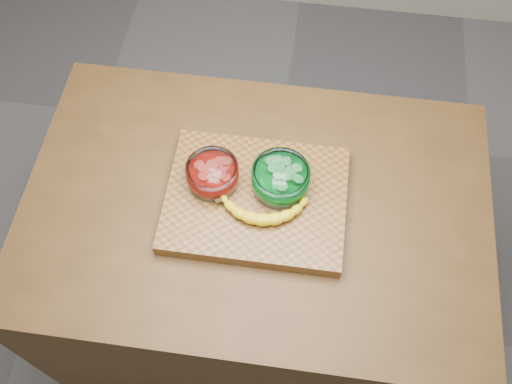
# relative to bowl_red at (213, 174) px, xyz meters

# --- Properties ---
(ground) EXTENTS (3.50, 3.50, 0.00)m
(ground) POSITION_rel_bowl_red_xyz_m (0.11, -0.03, -0.97)
(ground) COLOR #5B5B5F
(ground) RESTS_ON ground
(counter) EXTENTS (1.20, 0.80, 0.90)m
(counter) POSITION_rel_bowl_red_xyz_m (0.11, -0.03, -0.52)
(counter) COLOR #472E15
(counter) RESTS_ON ground
(cutting_board) EXTENTS (0.45, 0.35, 0.04)m
(cutting_board) POSITION_rel_bowl_red_xyz_m (0.11, -0.03, -0.05)
(cutting_board) COLOR brown
(cutting_board) RESTS_ON counter
(bowl_red) EXTENTS (0.13, 0.13, 0.06)m
(bowl_red) POSITION_rel_bowl_red_xyz_m (0.00, 0.00, 0.00)
(bowl_red) COLOR white
(bowl_red) RESTS_ON cutting_board
(bowl_green) EXTENTS (0.14, 0.14, 0.07)m
(bowl_green) POSITION_rel_bowl_red_xyz_m (0.17, 0.01, 0.00)
(bowl_green) COLOR white
(bowl_green) RESTS_ON cutting_board
(banana) EXTENTS (0.25, 0.12, 0.04)m
(banana) POSITION_rel_bowl_red_xyz_m (0.13, -0.07, -0.01)
(banana) COLOR gold
(banana) RESTS_ON cutting_board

